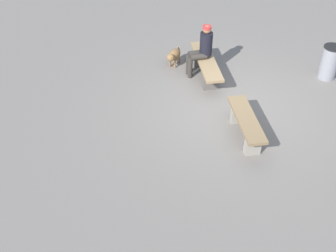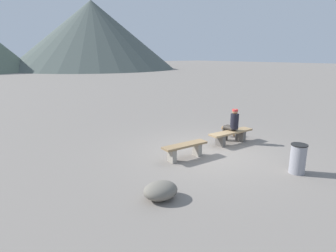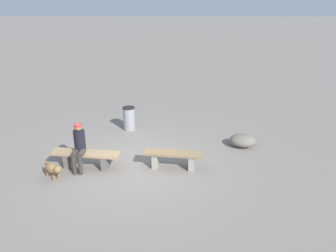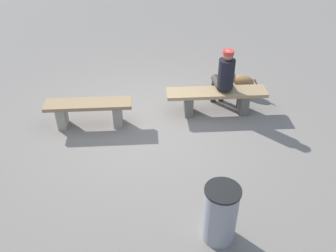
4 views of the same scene
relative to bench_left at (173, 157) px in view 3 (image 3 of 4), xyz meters
name	(u,v)px [view 3 (image 3 of 4)]	position (x,y,z in m)	size (l,w,h in m)	color
ground	(136,166)	(1.03, -0.12, -0.36)	(210.00, 210.00, 0.06)	gray
bench_left	(173,157)	(0.00, 0.00, 0.00)	(1.56, 0.51, 0.48)	gray
bench_right	(86,157)	(2.35, 0.07, -0.01)	(1.89, 0.57, 0.46)	#605B56
seated_person	(79,145)	(2.49, 0.16, 0.40)	(0.32, 0.60, 1.27)	black
dog	(53,168)	(3.04, 0.70, -0.03)	(0.58, 0.49, 0.44)	olive
trash_bin	(129,118)	(1.64, -2.75, 0.09)	(0.44, 0.44, 0.83)	gray
boulder	(243,141)	(-2.12, -1.49, -0.13)	(0.80, 0.66, 0.40)	#6B665B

